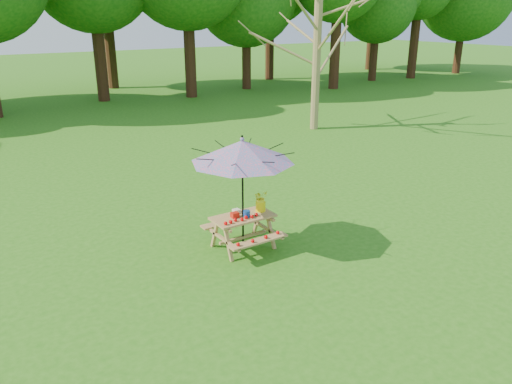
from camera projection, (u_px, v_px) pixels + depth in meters
picnic_table at (243, 232)px, 9.68m from camera, size 1.20×1.32×0.67m
patio_umbrella at (242, 151)px, 9.13m from camera, size 2.04×2.04×2.25m
produce_bins at (240, 213)px, 9.55m from camera, size 0.34×0.42×0.13m
tomatoes_row at (241, 219)px, 9.34m from camera, size 0.77×0.13×0.07m
flower_bucket at (261, 200)px, 9.73m from camera, size 0.27×0.24×0.43m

